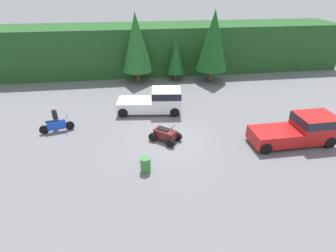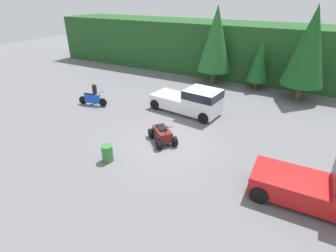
# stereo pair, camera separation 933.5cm
# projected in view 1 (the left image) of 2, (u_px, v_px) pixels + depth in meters

# --- Properties ---
(ground_plane) EXTENTS (80.00, 80.00, 0.00)m
(ground_plane) POSITION_uv_depth(u_px,v_px,m) (170.00, 139.00, 17.80)
(ground_plane) COLOR slate
(hillside_backdrop) EXTENTS (44.00, 6.00, 5.12)m
(hillside_backdrop) POSITION_uv_depth(u_px,v_px,m) (150.00, 48.00, 30.40)
(hillside_backdrop) COLOR #235123
(hillside_backdrop) RESTS_ON ground_plane
(tree_left) EXTENTS (3.05, 3.05, 6.94)m
(tree_left) POSITION_uv_depth(u_px,v_px,m) (136.00, 43.00, 25.90)
(tree_left) COLOR brown
(tree_left) RESTS_ON ground_plane
(tree_mid_left) EXTENTS (1.89, 1.89, 4.30)m
(tree_mid_left) POSITION_uv_depth(u_px,v_px,m) (176.00, 56.00, 27.25)
(tree_mid_left) COLOR brown
(tree_mid_left) RESTS_ON ground_plane
(tree_mid_right) EXTENTS (3.15, 3.15, 7.16)m
(tree_mid_right) POSITION_uv_depth(u_px,v_px,m) (213.00, 41.00, 25.98)
(tree_mid_right) COLOR brown
(tree_mid_right) RESTS_ON ground_plane
(pickup_truck_red) EXTENTS (5.43, 2.17, 1.93)m
(pickup_truck_red) POSITION_uv_depth(u_px,v_px,m) (301.00, 129.00, 17.02)
(pickup_truck_red) COLOR red
(pickup_truck_red) RESTS_ON ground_plane
(pickup_truck_second) EXTENTS (5.25, 2.59, 1.93)m
(pickup_truck_second) POSITION_uv_depth(u_px,v_px,m) (156.00, 101.00, 21.06)
(pickup_truck_second) COLOR white
(pickup_truck_second) RESTS_ON ground_plane
(dirt_bike) EXTENTS (2.31, 0.79, 1.14)m
(dirt_bike) POSITION_uv_depth(u_px,v_px,m) (57.00, 126.00, 18.49)
(dirt_bike) COLOR black
(dirt_bike) RESTS_ON ground_plane
(quad_atv) EXTENTS (2.25, 2.15, 1.17)m
(quad_atv) POSITION_uv_depth(u_px,v_px,m) (165.00, 135.00, 17.47)
(quad_atv) COLOR black
(quad_atv) RESTS_ON ground_plane
(rider_person) EXTENTS (0.45, 0.45, 1.69)m
(rider_person) POSITION_uv_depth(u_px,v_px,m) (55.00, 117.00, 18.64)
(rider_person) COLOR brown
(rider_person) RESTS_ON ground_plane
(steel_barrel) EXTENTS (0.58, 0.58, 0.88)m
(steel_barrel) POSITION_uv_depth(u_px,v_px,m) (145.00, 164.00, 14.66)
(steel_barrel) COLOR #387A38
(steel_barrel) RESTS_ON ground_plane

